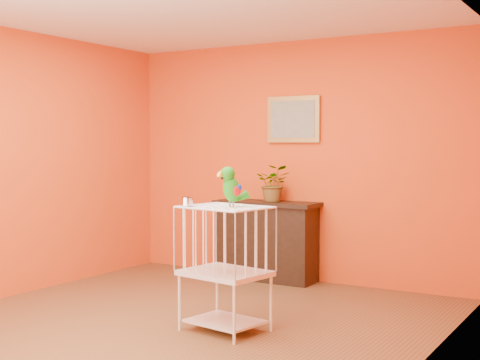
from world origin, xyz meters
The scene contains 8 objects.
ground centered at (0.00, 0.00, 0.00)m, with size 4.50×4.50×0.00m, color brown.
room_shell centered at (0.00, 0.00, 1.58)m, with size 4.50×4.50×4.50m.
console_cabinet centered at (-0.23, 2.04, 0.43)m, with size 1.16×0.42×0.86m.
potted_plant centered at (-0.15, 2.07, 1.02)m, with size 0.36×0.40×0.31m, color #26722D.
framed_picture centered at (0.00, 2.22, 1.75)m, with size 0.62×0.04×0.50m.
birdcage centered at (0.45, 0.11, 0.51)m, with size 0.71×0.59×0.99m.
feed_cup centered at (0.17, -0.02, 1.03)m, with size 0.09×0.09×0.07m, color silver.
parrot centered at (0.50, 0.12, 1.15)m, with size 0.20×0.28×0.32m.
Camera 1 is at (3.22, -4.31, 1.47)m, focal length 50.00 mm.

